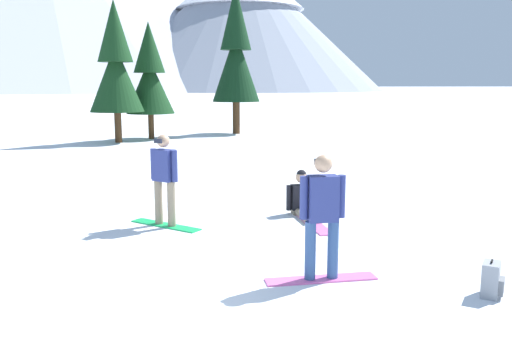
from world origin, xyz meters
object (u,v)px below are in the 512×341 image
object	(u,v)px
pine_tree_twin	(236,54)
snowboarder_background	(304,201)
pine_tree_slender	(150,76)
snowboarder_foreground	(322,215)
backpack_grey	(492,280)
pine_tree_tall	(116,65)
snowboarder_midground	(164,178)

from	to	relation	value
pine_tree_twin	snowboarder_background	bearing A→B (deg)	-85.75
snowboarder_background	pine_tree_slender	bearing A→B (deg)	109.29
snowboarder_foreground	pine_tree_twin	world-z (taller)	pine_tree_twin
backpack_grey	pine_tree_twin	xyz separation A→B (m)	(-3.20, 22.44, 3.97)
snowboarder_background	pine_tree_twin	xyz separation A→B (m)	(-1.35, 18.18, 3.87)
snowboarder_foreground	pine_tree_twin	xyz separation A→B (m)	(-1.15, 21.79, 3.27)
pine_tree_tall	snowboarder_foreground	bearing A→B (deg)	-69.76
pine_tree_tall	pine_tree_slender	bearing A→B (deg)	52.47
snowboarder_midground	pine_tree_slender	bearing A→B (deg)	99.61
snowboarder_midground	pine_tree_tall	size ratio (longest dim) A/B	0.27
pine_tree_twin	backpack_grey	bearing A→B (deg)	-81.88
snowboarder_foreground	snowboarder_midground	world-z (taller)	snowboarder_midground
snowboarder_foreground	backpack_grey	world-z (taller)	snowboarder_foreground
snowboarder_foreground	pine_tree_slender	size ratio (longest dim) A/B	0.31
pine_tree_tall	snowboarder_background	bearing A→B (deg)	-64.43
snowboarder_foreground	pine_tree_slender	distance (m)	20.03
backpack_grey	pine_tree_tall	bearing A→B (deg)	115.09
pine_tree_slender	snowboarder_foreground	bearing A→B (deg)	-74.70
pine_tree_twin	pine_tree_slender	bearing A→B (deg)	-147.94
snowboarder_foreground	pine_tree_tall	bearing A→B (deg)	110.24
snowboarder_midground	pine_tree_slender	size ratio (longest dim) A/B	0.31
snowboarder_midground	snowboarder_background	xyz separation A→B (m)	(2.70, 0.68, -0.61)
snowboarder_background	pine_tree_tall	bearing A→B (deg)	115.57
snowboarder_background	backpack_grey	size ratio (longest dim) A/B	3.90
snowboarder_foreground	pine_tree_slender	world-z (taller)	pine_tree_slender
snowboarder_midground	snowboarder_background	size ratio (longest dim) A/B	0.94
snowboarder_background	backpack_grey	bearing A→B (deg)	-66.54
snowboarder_foreground	backpack_grey	distance (m)	2.27
snowboarder_midground	pine_tree_slender	distance (m)	16.65
snowboarder_midground	pine_tree_slender	xyz separation A→B (m)	(-2.76, 16.28, 2.10)
pine_tree_tall	backpack_grey	bearing A→B (deg)	-64.91
snowboarder_midground	pine_tree_tall	world-z (taller)	pine_tree_tall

